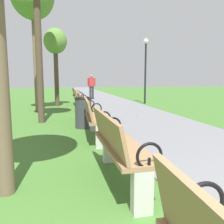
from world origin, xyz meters
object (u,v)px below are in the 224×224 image
park_bench_3 (95,117)px  park_bench_6 (77,96)px  park_bench_5 (80,99)px  park_bench_2 (118,145)px  trash_bin (83,112)px  pedestrian_walking (92,85)px  lamp_post (146,61)px  tree_4 (55,44)px  park_bench_4 (85,105)px

park_bench_3 → park_bench_6: size_ratio=1.01×
park_bench_6 → park_bench_5: bearing=-90.0°
park_bench_2 → trash_bin: (-0.15, 3.50, -0.06)m
park_bench_3 → pedestrian_walking: 10.45m
trash_bin → lamp_post: (3.86, 5.83, 1.88)m
park_bench_6 → tree_4: size_ratio=0.43×
pedestrian_walking → tree_4: bearing=-121.6°
pedestrian_walking → lamp_post: size_ratio=0.47×
park_bench_6 → lamp_post: size_ratio=0.46×
park_bench_4 → trash_bin: bearing=-96.7°
pedestrian_walking → park_bench_6: bearing=-109.8°
park_bench_3 → park_bench_5: 4.93m
park_bench_6 → pedestrian_walking: 3.46m
park_bench_2 → park_bench_6: (-0.00, 9.40, 0.00)m
park_bench_2 → park_bench_3: bearing=90.0°
park_bench_3 → pedestrian_walking: bearing=83.6°
tree_4 → pedestrian_walking: (2.15, 3.50, -2.09)m
park_bench_3 → park_bench_4: size_ratio=1.01×
trash_bin → park_bench_6: bearing=88.6°
park_bench_4 → lamp_post: size_ratio=0.46×
park_bench_3 → park_bench_5: (-0.00, 4.93, 0.00)m
park_bench_2 → tree_4: (-0.99, 9.13, 2.54)m
park_bench_5 → pedestrian_walking: (1.16, 5.45, 0.44)m
tree_4 → trash_bin: size_ratio=4.49×
park_bench_2 → lamp_post: size_ratio=0.46×
park_bench_4 → park_bench_6: size_ratio=1.00×
tree_4 → pedestrian_walking: bearing=58.4°
park_bench_2 → park_bench_6: 9.40m
park_bench_6 → lamp_post: lamp_post is taller
lamp_post → park_bench_5: bearing=-150.0°
park_bench_2 → park_bench_5: bearing=90.0°
park_bench_5 → trash_bin: (-0.15, -3.69, -0.06)m
park_bench_6 → trash_bin: size_ratio=1.91×
park_bench_4 → park_bench_5: size_ratio=1.00×
park_bench_4 → pedestrian_walking: bearing=81.6°
park_bench_2 → park_bench_5: (-0.00, 7.18, 0.00)m
park_bench_2 → park_bench_5: same height
park_bench_2 → park_bench_3: 2.26m
park_bench_5 → pedestrian_walking: bearing=78.0°
park_bench_4 → park_bench_2: bearing=-90.0°
park_bench_5 → tree_4: bearing=116.8°
park_bench_6 → pedestrian_walking: (1.16, 3.23, 0.44)m
park_bench_5 → park_bench_6: (0.00, 2.22, 0.00)m
park_bench_2 → trash_bin: size_ratio=1.92×
park_bench_3 → pedestrian_walking: size_ratio=1.00×
pedestrian_walking → lamp_post: bearing=-52.3°
pedestrian_walking → park_bench_2: bearing=-95.3°
park_bench_5 → trash_bin: bearing=-92.3°
park_bench_3 → park_bench_2: bearing=-90.0°
park_bench_5 → tree_4: tree_4 is taller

